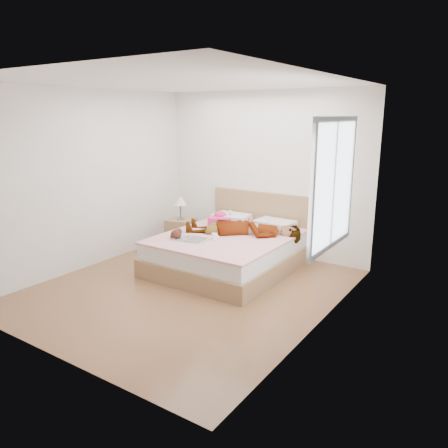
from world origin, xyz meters
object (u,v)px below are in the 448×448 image
Objects in this scene: phone at (230,212)px; towel at (220,219)px; coffee_mug at (215,237)px; magazine at (191,239)px; nightstand at (181,232)px; plush_toy at (177,234)px; bed at (231,249)px; woman at (244,225)px.

phone is 0.19m from towel.
magazine is at bearing -147.98° from coffee_mug.
coffee_mug is at bearing -30.03° from nightstand.
nightstand is (-0.88, 0.86, -0.22)m from magazine.
phone is 0.36× the size of plush_toy.
coffee_mug is (0.37, -0.96, -0.13)m from phone.
coffee_mug is (0.29, 0.18, 0.04)m from magazine.
coffee_mug is at bearing 32.02° from magazine.
phone is 1.16m from magazine.
bed is 4.56× the size of towel.
towel reaches higher than coffee_mug.
towel is 1.04m from magazine.
towel is (-0.11, -0.12, -0.10)m from phone.
bed is at bearing 50.58° from plush_toy.
nightstand reaches higher than plush_toy.
bed is at bearing 88.68° from coffee_mug.
towel is 1.77× the size of plush_toy.
bed is (0.38, -0.56, -0.41)m from phone.
bed reaches higher than nightstand.
nightstand is (-1.30, 0.11, -0.32)m from woman.
nightstand reaches higher than magazine.
phone is at bearing 111.02° from coffee_mug.
woman is 1.02m from plush_toy.
towel is at bearing 119.77° from coffee_mug.
nightstand is at bearing 166.96° from bed.
plush_toy is 0.28× the size of nightstand.
nightstand is at bearing 149.97° from coffee_mug.
coffee_mug is 0.56m from plush_toy.
phone reaches higher than towel.
plush_toy is (-0.03, -1.07, -0.01)m from towel.
phone is 1.20m from plush_toy.
magazine is (0.08, -1.15, -0.17)m from phone.
towel is 0.76m from nightstand.
magazine is at bearing -44.17° from nightstand.
bed is 2.27× the size of nightstand.
phone is 0.21× the size of towel.
bed is (-0.12, -0.16, -0.35)m from woman.
phone is 0.79m from bed.
nightstand is at bearing -117.60° from woman.
bed reaches higher than magazine.
woman is 3.74× the size of towel.
plush_toy is at bearing -168.45° from magazine.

